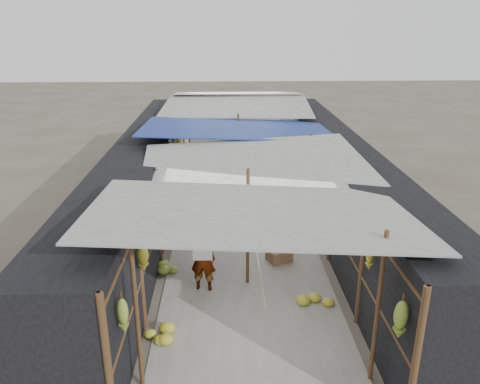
{
  "coord_description": "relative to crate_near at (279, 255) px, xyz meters",
  "views": [
    {
      "loc": [
        -0.49,
        -5.91,
        5.36
      ],
      "look_at": [
        -0.08,
        5.36,
        1.25
      ],
      "focal_mm": 35.0,
      "sensor_mm": 36.0,
      "label": 1
    }
  ],
  "objects": [
    {
      "name": "aisle_slab",
      "position": [
        -0.8,
        2.56,
        -0.15
      ],
      "size": [
        3.6,
        16.0,
        0.02
      ],
      "primitive_type": "cube",
      "color": "#9E998E",
      "rests_on": "ground"
    },
    {
      "name": "market_canopy",
      "position": [
        -0.77,
        2.89,
        2.25
      ],
      "size": [
        5.62,
        15.2,
        2.77
      ],
      "color": "brown",
      "rests_on": "ground"
    },
    {
      "name": "stall_right",
      "position": [
        1.9,
        2.56,
        0.99
      ],
      "size": [
        1.4,
        15.0,
        2.3
      ],
      "primitive_type": "cube",
      "color": "black",
      "rests_on": "ground"
    },
    {
      "name": "hanging_bananas",
      "position": [
        -0.76,
        2.25,
        1.49
      ],
      "size": [
        3.96,
        14.27,
        0.87
      ],
      "color": "olive",
      "rests_on": "ground"
    },
    {
      "name": "stall_left",
      "position": [
        -3.5,
        2.56,
        0.99
      ],
      "size": [
        1.4,
        15.0,
        2.3
      ],
      "primitive_type": "cube",
      "color": "black",
      "rests_on": "ground"
    },
    {
      "name": "shopper_blue",
      "position": [
        -1.23,
        4.0,
        0.72
      ],
      "size": [
        1.01,
        0.89,
        1.75
      ],
      "primitive_type": "imported",
      "rotation": [
        0.0,
        0.0,
        0.31
      ],
      "color": "navy",
      "rests_on": "ground"
    },
    {
      "name": "floor_bananas",
      "position": [
        -0.74,
        2.68,
        -0.0
      ],
      "size": [
        3.72,
        10.22,
        0.36
      ],
      "color": "olive",
      "rests_on": "ground"
    },
    {
      "name": "crate_mid",
      "position": [
        0.24,
        1.99,
        -0.02
      ],
      "size": [
        0.52,
        0.44,
        0.28
      ],
      "primitive_type": "cube",
      "rotation": [
        0.0,
        0.0,
        0.15
      ],
      "color": "#97724C",
      "rests_on": "ground"
    },
    {
      "name": "crate_near",
      "position": [
        0.0,
        0.0,
        0.0
      ],
      "size": [
        0.65,
        0.59,
        0.32
      ],
      "primitive_type": "cube",
      "rotation": [
        0.0,
        0.0,
        0.4
      ],
      "color": "#97724C",
      "rests_on": "ground"
    },
    {
      "name": "ground",
      "position": [
        -0.8,
        -3.94,
        -0.16
      ],
      "size": [
        80.0,
        80.0,
        0.0
      ],
      "primitive_type": "plane",
      "color": "#6B6356",
      "rests_on": "ground"
    },
    {
      "name": "vendor_elderly",
      "position": [
        -1.74,
        -1.18,
        0.57
      ],
      "size": [
        0.58,
        0.43,
        1.45
      ],
      "primitive_type": "imported",
      "rotation": [
        0.0,
        0.0,
        2.98
      ],
      "color": "silver",
      "rests_on": "ground"
    },
    {
      "name": "black_basin",
      "position": [
        0.21,
        4.03,
        -0.08
      ],
      "size": [
        0.55,
        0.55,
        0.17
      ],
      "primitive_type": "cylinder",
      "color": "black",
      "rests_on": "ground"
    },
    {
      "name": "crate_back",
      "position": [
        -1.96,
        3.61,
        -0.0
      ],
      "size": [
        0.53,
        0.45,
        0.31
      ],
      "primitive_type": "cube",
      "rotation": [
        0.0,
        0.0,
        -0.1
      ],
      "color": "#97724C",
      "rests_on": "ground"
    },
    {
      "name": "vendor_seated",
      "position": [
        0.81,
        5.68,
        0.29
      ],
      "size": [
        0.51,
        0.66,
        0.9
      ],
      "primitive_type": "imported",
      "rotation": [
        0.0,
        0.0,
        -1.23
      ],
      "color": "#45423C",
      "rests_on": "ground"
    }
  ]
}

